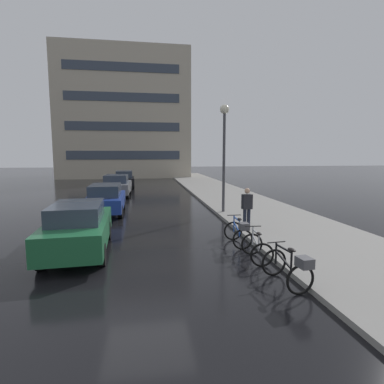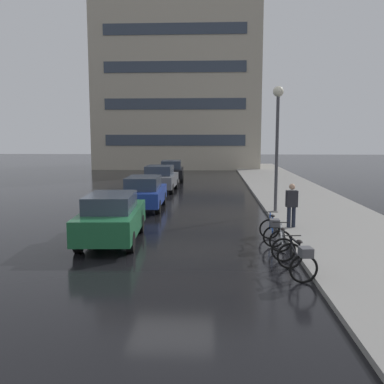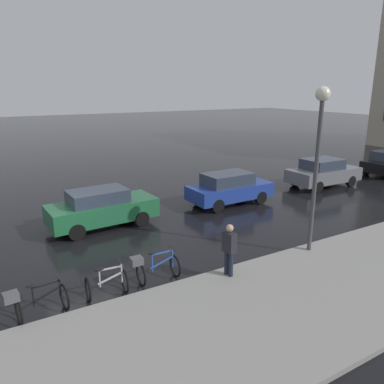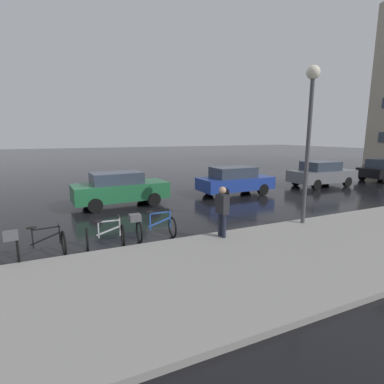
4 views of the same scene
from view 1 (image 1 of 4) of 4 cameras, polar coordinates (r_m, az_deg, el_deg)
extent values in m
plane|color=black|center=(8.78, -8.56, -13.56)|extent=(140.00, 140.00, 0.00)
cube|color=gray|center=(19.41, 9.27, -1.93)|extent=(4.80, 60.00, 0.14)
torus|color=black|center=(8.13, 15.34, -12.82)|extent=(0.71, 0.14, 0.70)
torus|color=black|center=(7.27, 19.92, -15.43)|extent=(0.71, 0.14, 0.70)
cube|color=black|center=(7.45, 18.39, -12.60)|extent=(0.04, 0.04, 0.54)
cube|color=black|center=(7.97, 15.71, -11.18)|extent=(0.04, 0.04, 0.54)
cube|color=black|center=(7.64, 17.06, -10.24)|extent=(0.11, 0.66, 0.04)
cube|color=black|center=(7.70, 17.10, -12.31)|extent=(0.12, 0.75, 0.27)
ellipsoid|color=black|center=(7.35, 18.48, -10.40)|extent=(0.17, 0.27, 0.07)
cylinder|color=black|center=(7.89, 15.78, -9.19)|extent=(0.50, 0.08, 0.03)
cube|color=#4C4C51|center=(7.02, 20.65, -12.45)|extent=(0.32, 0.37, 0.22)
torus|color=black|center=(9.57, 11.33, -9.71)|extent=(0.68, 0.11, 0.68)
torus|color=black|center=(8.65, 13.22, -11.60)|extent=(0.68, 0.11, 0.68)
cube|color=#ADAFB5|center=(8.87, 12.60, -9.45)|extent=(0.04, 0.04, 0.49)
cube|color=#ADAFB5|center=(9.42, 11.50, -8.20)|extent=(0.04, 0.04, 0.56)
cube|color=#ADAFB5|center=(9.09, 12.07, -7.45)|extent=(0.08, 0.61, 0.04)
cube|color=#ADAFB5|center=(9.14, 12.07, -9.26)|extent=(0.08, 0.69, 0.25)
ellipsoid|color=black|center=(8.80, 12.65, -7.75)|extent=(0.16, 0.27, 0.07)
cylinder|color=black|center=(9.35, 11.55, -6.41)|extent=(0.50, 0.06, 0.03)
torus|color=black|center=(11.03, 7.84, -7.35)|extent=(0.69, 0.07, 0.69)
torus|color=black|center=(10.01, 9.62, -8.88)|extent=(0.69, 0.07, 0.69)
cube|color=#234CA8|center=(10.27, 9.03, -6.84)|extent=(0.04, 0.04, 0.56)
cube|color=#234CA8|center=(10.88, 7.99, -5.98)|extent=(0.04, 0.04, 0.58)
cube|color=#234CA8|center=(10.52, 8.52, -5.10)|extent=(0.04, 0.66, 0.04)
cube|color=#234CA8|center=(10.57, 8.53, -6.75)|extent=(0.04, 0.75, 0.27)
ellipsoid|color=black|center=(10.20, 9.06, -5.14)|extent=(0.14, 0.26, 0.07)
cylinder|color=black|center=(10.82, 8.02, -4.38)|extent=(0.50, 0.03, 0.03)
cube|color=#4C4C51|center=(9.79, 9.89, -6.46)|extent=(0.28, 0.34, 0.22)
cube|color=#1E6038|center=(10.16, -20.74, -6.95)|extent=(2.00, 4.42, 0.76)
cube|color=#2D3847|center=(9.86, -21.05, -3.57)|extent=(1.57, 2.34, 0.52)
cylinder|color=black|center=(11.67, -23.48, -7.21)|extent=(0.26, 0.65, 0.64)
cylinder|color=black|center=(11.46, -15.79, -7.14)|extent=(0.26, 0.65, 0.64)
cylinder|color=black|center=(9.15, -26.80, -11.26)|extent=(0.26, 0.65, 0.64)
cylinder|color=black|center=(8.89, -16.87, -11.34)|extent=(0.26, 0.65, 0.64)
cube|color=navy|center=(16.31, -16.05, -1.75)|extent=(1.87, 4.20, 0.67)
cube|color=#2D3847|center=(16.07, -16.18, 0.36)|extent=(1.51, 2.36, 0.58)
cylinder|color=black|center=(17.73, -18.12, -2.23)|extent=(0.23, 0.64, 0.64)
cylinder|color=black|center=(17.57, -12.99, -2.14)|extent=(0.23, 0.64, 0.64)
cylinder|color=black|center=(15.22, -19.50, -3.78)|extent=(0.23, 0.64, 0.64)
cylinder|color=black|center=(15.03, -13.50, -3.70)|extent=(0.23, 0.64, 0.64)
cube|color=slate|center=(22.91, -14.13, 0.87)|extent=(1.99, 4.33, 0.73)
cube|color=#2D3847|center=(22.68, -14.23, 2.45)|extent=(1.61, 2.17, 0.57)
cylinder|color=black|center=(24.37, -15.80, 0.31)|extent=(0.23, 0.64, 0.64)
cylinder|color=black|center=(24.20, -11.74, 0.38)|extent=(0.23, 0.64, 0.64)
cylinder|color=black|center=(21.75, -16.74, -0.51)|extent=(0.23, 0.64, 0.64)
cylinder|color=black|center=(21.55, -12.19, -0.44)|extent=(0.23, 0.64, 0.64)
cube|color=black|center=(28.91, -12.75, 2.09)|extent=(1.97, 3.98, 0.66)
cube|color=#2D3847|center=(28.71, -12.79, 3.33)|extent=(1.56, 2.12, 0.61)
cylinder|color=black|center=(30.16, -14.19, 1.62)|extent=(0.25, 0.65, 0.64)
cylinder|color=black|center=(30.13, -11.20, 1.69)|extent=(0.25, 0.65, 0.64)
cylinder|color=black|center=(27.76, -14.40, 1.16)|extent=(0.25, 0.65, 0.64)
cylinder|color=black|center=(27.73, -11.15, 1.24)|extent=(0.25, 0.65, 0.64)
cylinder|color=#1E2333|center=(12.46, 9.99, -5.24)|extent=(0.14, 0.14, 0.89)
cylinder|color=#1E2333|center=(12.54, 10.73, -5.18)|extent=(0.14, 0.14, 0.89)
cube|color=#232328|center=(12.36, 10.44, -1.82)|extent=(0.43, 0.30, 0.60)
sphere|color=tan|center=(12.30, 10.48, 0.21)|extent=(0.22, 0.22, 0.22)
cylinder|color=#424247|center=(15.51, 6.08, 5.22)|extent=(0.14, 0.14, 5.17)
sphere|color=#F2EACC|center=(15.67, 6.22, 15.40)|extent=(0.46, 0.46, 0.46)
cube|color=#B2A893|center=(45.05, -12.49, 13.78)|extent=(17.28, 10.57, 16.92)
cube|color=#333D4C|center=(39.42, -12.76, 6.86)|extent=(14.17, 0.06, 1.10)
cube|color=#333D4C|center=(39.58, -12.91, 12.10)|extent=(14.17, 0.06, 1.10)
cube|color=#333D4C|center=(40.06, -13.06, 17.24)|extent=(14.17, 0.06, 1.10)
cube|color=#333D4C|center=(40.87, -13.21, 22.23)|extent=(14.17, 0.06, 1.10)
camera|label=2|loc=(4.17, 154.92, -1.39)|focal=40.00mm
camera|label=3|loc=(13.63, 58.32, 14.23)|focal=35.00mm
camera|label=4|loc=(13.70, 51.38, 5.37)|focal=28.00mm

